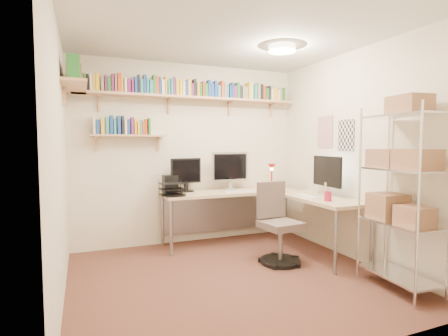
% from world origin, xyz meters
% --- Properties ---
extents(ground, '(3.20, 3.20, 0.00)m').
position_xyz_m(ground, '(0.00, 0.00, 0.00)').
color(ground, '#4F2B22').
rests_on(ground, ground).
extents(room_shell, '(3.24, 3.04, 2.52)m').
position_xyz_m(room_shell, '(0.00, 0.00, 1.55)').
color(room_shell, beige).
rests_on(room_shell, ground).
extents(wall_shelves, '(3.12, 1.09, 0.80)m').
position_xyz_m(wall_shelves, '(-0.43, 1.30, 2.03)').
color(wall_shelves, tan).
rests_on(wall_shelves, ground).
extents(corner_desk, '(2.13, 1.88, 1.28)m').
position_xyz_m(corner_desk, '(0.58, 0.94, 0.73)').
color(corner_desk, '#D5B58A').
rests_on(corner_desk, ground).
extents(office_chair, '(0.50, 0.50, 0.94)m').
position_xyz_m(office_chair, '(0.69, 0.24, 0.40)').
color(office_chair, black).
rests_on(office_chair, ground).
extents(wire_rack, '(0.43, 0.79, 1.83)m').
position_xyz_m(wire_rack, '(1.36, -0.87, 1.09)').
color(wire_rack, silver).
rests_on(wire_rack, ground).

